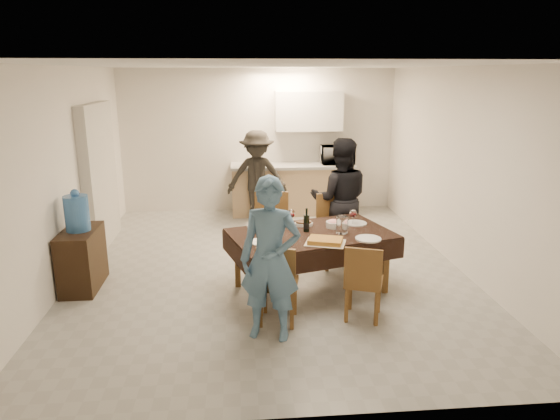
{
  "coord_description": "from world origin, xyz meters",
  "views": [
    {
      "loc": [
        -0.4,
        -6.19,
        2.52
      ],
      "look_at": [
        0.11,
        -0.3,
        0.88
      ],
      "focal_mm": 32.0,
      "sensor_mm": 36.0,
      "label": 1
    }
  ],
  "objects_px": {
    "savoury_tart": "(325,241)",
    "person_kitchen": "(257,176)",
    "water_jug": "(77,213)",
    "person_far": "(340,199)",
    "console": "(82,259)",
    "person_near": "(270,260)",
    "water_pitcher": "(342,225)",
    "dining_table": "(311,235)",
    "wine_bottle": "(306,220)",
    "microwave": "(337,155)"
  },
  "relations": [
    {
      "from": "console",
      "to": "wine_bottle",
      "type": "relative_size",
      "value": 2.77
    },
    {
      "from": "console",
      "to": "savoury_tart",
      "type": "distance_m",
      "value": 2.93
    },
    {
      "from": "water_jug",
      "to": "water_pitcher",
      "type": "relative_size",
      "value": 2.05
    },
    {
      "from": "wine_bottle",
      "to": "savoury_tart",
      "type": "relative_size",
      "value": 0.66
    },
    {
      "from": "savoury_tart",
      "to": "person_kitchen",
      "type": "distance_m",
      "value": 3.38
    },
    {
      "from": "console",
      "to": "person_near",
      "type": "bearing_deg",
      "value": -31.89
    },
    {
      "from": "dining_table",
      "to": "person_near",
      "type": "bearing_deg",
      "value": -134.16
    },
    {
      "from": "console",
      "to": "person_far",
      "type": "height_order",
      "value": "person_far"
    },
    {
      "from": "dining_table",
      "to": "wine_bottle",
      "type": "height_order",
      "value": "wine_bottle"
    },
    {
      "from": "savoury_tart",
      "to": "person_kitchen",
      "type": "xyz_separation_m",
      "value": [
        -0.61,
        3.32,
        0.05
      ]
    },
    {
      "from": "console",
      "to": "person_kitchen",
      "type": "relative_size",
      "value": 0.49
    },
    {
      "from": "wine_bottle",
      "to": "savoury_tart",
      "type": "height_order",
      "value": "wine_bottle"
    },
    {
      "from": "wine_bottle",
      "to": "person_far",
      "type": "bearing_deg",
      "value": 59.04
    },
    {
      "from": "wine_bottle",
      "to": "person_near",
      "type": "relative_size",
      "value": 0.18
    },
    {
      "from": "wine_bottle",
      "to": "person_kitchen",
      "type": "relative_size",
      "value": 0.18
    },
    {
      "from": "water_jug",
      "to": "person_near",
      "type": "xyz_separation_m",
      "value": [
        2.17,
        -1.35,
        -0.13
      ]
    },
    {
      "from": "wine_bottle",
      "to": "person_kitchen",
      "type": "height_order",
      "value": "person_kitchen"
    },
    {
      "from": "water_jug",
      "to": "person_kitchen",
      "type": "height_order",
      "value": "person_kitchen"
    },
    {
      "from": "wine_bottle",
      "to": "microwave",
      "type": "relative_size",
      "value": 0.48
    },
    {
      "from": "savoury_tart",
      "to": "microwave",
      "type": "bearing_deg",
      "value": 76.87
    },
    {
      "from": "water_jug",
      "to": "water_pitcher",
      "type": "bearing_deg",
      "value": -6.51
    },
    {
      "from": "dining_table",
      "to": "microwave",
      "type": "relative_size",
      "value": 3.52
    },
    {
      "from": "person_far",
      "to": "person_kitchen",
      "type": "bearing_deg",
      "value": -53.82
    },
    {
      "from": "water_jug",
      "to": "person_far",
      "type": "distance_m",
      "value": 3.36
    },
    {
      "from": "microwave",
      "to": "person_far",
      "type": "relative_size",
      "value": 0.35
    },
    {
      "from": "water_jug",
      "to": "microwave",
      "type": "xyz_separation_m",
      "value": [
        3.7,
        3.09,
        0.14
      ]
    },
    {
      "from": "console",
      "to": "water_pitcher",
      "type": "height_order",
      "value": "water_pitcher"
    },
    {
      "from": "person_far",
      "to": "water_pitcher",
      "type": "bearing_deg",
      "value": 86.71
    },
    {
      "from": "savoury_tart",
      "to": "person_near",
      "type": "distance_m",
      "value": 0.94
    },
    {
      "from": "microwave",
      "to": "person_near",
      "type": "bearing_deg",
      "value": 71.0
    },
    {
      "from": "console",
      "to": "savoury_tart",
      "type": "bearing_deg",
      "value": -13.57
    },
    {
      "from": "microwave",
      "to": "person_kitchen",
      "type": "height_order",
      "value": "person_kitchen"
    },
    {
      "from": "water_pitcher",
      "to": "person_near",
      "type": "xyz_separation_m",
      "value": [
        -0.9,
        -1.0,
        -0.01
      ]
    },
    {
      "from": "dining_table",
      "to": "console",
      "type": "bearing_deg",
      "value": 157.18
    },
    {
      "from": "console",
      "to": "water_jug",
      "type": "distance_m",
      "value": 0.57
    },
    {
      "from": "water_jug",
      "to": "microwave",
      "type": "distance_m",
      "value": 4.82
    },
    {
      "from": "water_jug",
      "to": "person_far",
      "type": "height_order",
      "value": "person_far"
    },
    {
      "from": "microwave",
      "to": "person_far",
      "type": "height_order",
      "value": "person_far"
    },
    {
      "from": "dining_table",
      "to": "person_near",
      "type": "height_order",
      "value": "person_near"
    },
    {
      "from": "person_near",
      "to": "wine_bottle",
      "type": "bearing_deg",
      "value": 80.91
    },
    {
      "from": "dining_table",
      "to": "water_pitcher",
      "type": "xyz_separation_m",
      "value": [
        0.35,
        -0.05,
        0.13
      ]
    },
    {
      "from": "dining_table",
      "to": "savoury_tart",
      "type": "relative_size",
      "value": 4.84
    },
    {
      "from": "water_pitcher",
      "to": "person_near",
      "type": "relative_size",
      "value": 0.13
    },
    {
      "from": "person_far",
      "to": "person_near",
      "type": "bearing_deg",
      "value": 69.37
    },
    {
      "from": "water_pitcher",
      "to": "person_near",
      "type": "distance_m",
      "value": 1.35
    },
    {
      "from": "dining_table",
      "to": "wine_bottle",
      "type": "relative_size",
      "value": 7.29
    },
    {
      "from": "water_jug",
      "to": "savoury_tart",
      "type": "distance_m",
      "value": 2.91
    },
    {
      "from": "water_pitcher",
      "to": "person_kitchen",
      "type": "bearing_deg",
      "value": 105.97
    },
    {
      "from": "wine_bottle",
      "to": "person_far",
      "type": "distance_m",
      "value": 1.17
    },
    {
      "from": "dining_table",
      "to": "microwave",
      "type": "xyz_separation_m",
      "value": [
        0.98,
        3.39,
        0.39
      ]
    }
  ]
}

